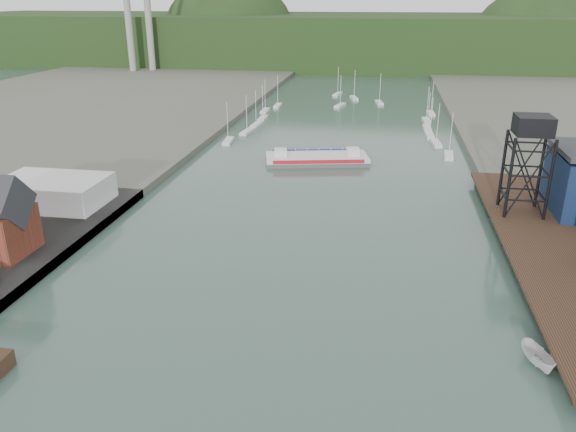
% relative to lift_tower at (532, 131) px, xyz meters
% --- Properties ---
extents(east_pier, '(14.00, 70.00, 2.45)m').
position_rel_lift_tower_xyz_m(east_pier, '(2.00, -13.00, -13.75)').
color(east_pier, black).
rests_on(east_pier, ground).
extents(white_shed, '(18.00, 12.00, 4.50)m').
position_rel_lift_tower_xyz_m(white_shed, '(-79.00, -8.00, -11.80)').
color(white_shed, silver).
rests_on(white_shed, west_quay).
extents(lift_tower, '(6.50, 6.50, 16.00)m').
position_rel_lift_tower_xyz_m(lift_tower, '(0.00, 0.00, 0.00)').
color(lift_tower, black).
rests_on(lift_tower, east_pier).
extents(marina_sailboats, '(57.71, 92.65, 0.90)m').
position_rel_lift_tower_xyz_m(marina_sailboats, '(-34.92, 80.46, -15.30)').
color(marina_sailboats, silver).
rests_on(marina_sailboats, ground).
extents(smokestacks, '(11.20, 8.20, 60.00)m').
position_rel_lift_tower_xyz_m(smokestacks, '(-141.00, 174.50, 14.35)').
color(smokestacks, gray).
rests_on(smokestacks, ground).
extents(distant_hills, '(500.00, 120.00, 80.00)m').
position_rel_lift_tower_xyz_m(distant_hills, '(-38.98, 243.35, -5.27)').
color(distant_hills, '#203115').
rests_on(distant_hills, ground).
extents(chain_ferry, '(24.44, 13.97, 3.31)m').
position_rel_lift_tower_xyz_m(chain_ferry, '(-37.60, 31.14, -14.70)').
color(chain_ferry, '#505053').
rests_on(chain_ferry, ground).
extents(motorboat, '(3.56, 5.60, 2.03)m').
position_rel_lift_tower_xyz_m(motorboat, '(-6.12, -40.36, -14.63)').
color(motorboat, silver).
rests_on(motorboat, ground).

